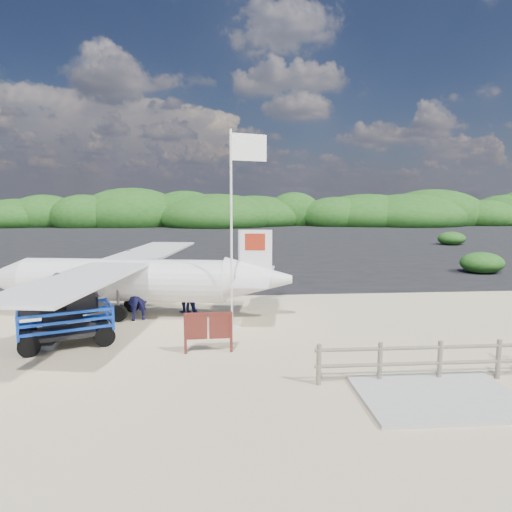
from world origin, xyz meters
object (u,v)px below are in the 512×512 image
(crew_b, at_px, (185,290))
(flagpole, at_px, (232,327))
(crew_a, at_px, (137,294))
(signboard, at_px, (209,353))
(crew_c, at_px, (191,292))
(aircraft_large, at_px, (332,256))
(baggage_cart, at_px, (67,345))

(crew_b, bearing_deg, flagpole, 123.50)
(crew_a, relative_size, crew_b, 1.09)
(signboard, distance_m, crew_c, 4.46)
(signboard, height_order, crew_c, crew_c)
(flagpole, distance_m, crew_a, 3.74)
(aircraft_large, bearing_deg, crew_b, 68.28)
(crew_a, bearing_deg, signboard, 101.46)
(baggage_cart, relative_size, crew_c, 1.65)
(crew_a, bearing_deg, crew_b, -173.57)
(flagpole, height_order, crew_a, flagpole)
(flagpole, bearing_deg, crew_c, 129.85)
(baggage_cart, bearing_deg, flagpole, -5.17)
(baggage_cart, height_order, flagpole, flagpole)
(crew_c, bearing_deg, crew_a, 32.10)
(signboard, relative_size, aircraft_large, 0.11)
(flagpole, xyz_separation_m, aircraft_large, (8.10, 18.48, 0.00))
(baggage_cart, distance_m, flagpole, 5.28)
(crew_a, bearing_deg, baggage_cart, 35.05)
(baggage_cart, relative_size, crew_a, 1.45)
(flagpole, distance_m, crew_c, 2.47)
(signboard, bearing_deg, flagpole, 71.28)
(flagpole, relative_size, signboard, 4.49)
(crew_b, bearing_deg, baggage_cart, 43.24)
(signboard, xyz_separation_m, crew_a, (-2.66, 3.73, 0.99))
(baggage_cart, distance_m, aircraft_large, 23.96)
(flagpole, bearing_deg, crew_b, 128.64)
(baggage_cart, xyz_separation_m, signboard, (4.30, -0.99, 0.00))
(crew_a, xyz_separation_m, crew_c, (1.93, 0.59, -0.11))
(baggage_cart, relative_size, crew_b, 1.59)
(crew_a, bearing_deg, aircraft_large, -147.72)
(baggage_cart, distance_m, crew_b, 5.06)
(flagpole, bearing_deg, aircraft_large, 66.35)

